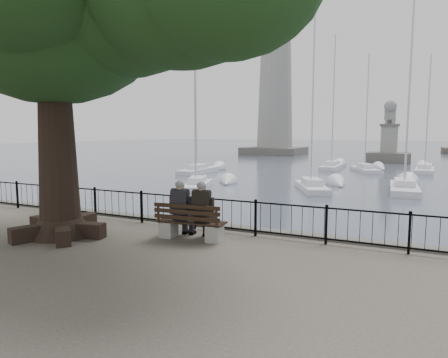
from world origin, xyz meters
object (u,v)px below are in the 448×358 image
Objects in this scene: person_right at (204,213)px; lighthouse at (276,81)px; lion_monument at (389,147)px; bench at (190,227)px; person_left at (183,211)px.

lighthouse reaches higher than person_right.
person_right is 64.06m from lighthouse.
lighthouse is at bearing 148.91° from lion_monument.
bench is 64.16m from lighthouse.
bench is at bearing -73.90° from lighthouse.
person_right is at bearing -92.55° from lion_monument.
person_right is 0.20× the size of lion_monument.
lighthouse is at bearing 106.10° from bench.
lighthouse is 25.83m from lion_monument.
person_right is at bearing -73.56° from lighthouse.
person_left and person_right have the same top height.
lion_monument is (2.80, 48.46, 0.30)m from person_left.
lighthouse is 3.74× the size of lion_monument.
person_left is at bearing -175.08° from person_right.
person_right is at bearing 4.92° from person_left.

